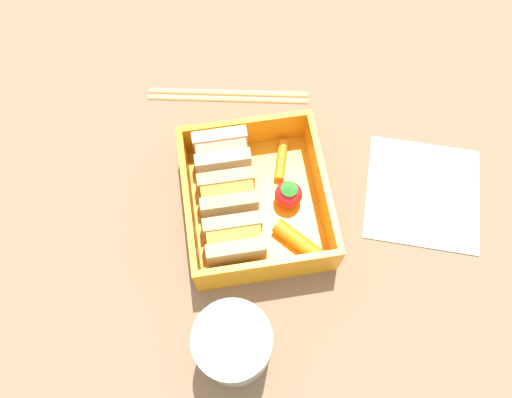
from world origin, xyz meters
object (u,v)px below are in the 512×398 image
object	(u,v)px
chopstick_pair	(228,95)
folded_napkin	(423,193)
strawberry_far_left	(289,195)
carrot_stick_left	(281,160)
sandwich_center	(223,158)
carrot_stick_far_left	(298,242)
sandwich_left	(235,243)
sandwich_center_left	(229,199)
drinking_glass	(234,345)

from	to	relation	value
chopstick_pair	folded_napkin	xyz separation A→B (cm)	(-15.38, -18.69, -0.15)
strawberry_far_left	carrot_stick_left	size ratio (longest dim) A/B	0.75
carrot_stick_left	folded_napkin	distance (cm)	15.38
folded_napkin	chopstick_pair	bearing A→B (deg)	50.55
sandwich_center	carrot_stick_left	xyz separation A→B (cm)	(-0.17, -6.08, -2.08)
sandwich_center	carrot_stick_far_left	size ratio (longest dim) A/B	1.00
sandwich_left	strawberry_far_left	xyz separation A→B (cm)	(4.49, -6.00, -1.06)
sandwich_center_left	carrot_stick_far_left	world-z (taller)	sandwich_center_left
sandwich_center_left	drinking_glass	xyz separation A→B (cm)	(-13.75, 1.40, 0.18)
strawberry_far_left	drinking_glass	size ratio (longest dim) A/B	0.43
carrot_stick_far_left	folded_napkin	world-z (taller)	carrot_stick_far_left
carrot_stick_left	sandwich_center	bearing A→B (deg)	88.36
strawberry_far_left	drinking_glass	xyz separation A→B (cm)	(-13.69, 7.39, 1.24)
sandwich_center	carrot_stick_left	size ratio (longest dim) A/B	1.19
carrot_stick_far_left	chopstick_pair	distance (cm)	19.77
folded_napkin	sandwich_center	bearing A→B (deg)	74.82
sandwich_left	carrot_stick_far_left	distance (cm)	6.42
sandwich_center	drinking_glass	world-z (taller)	drinking_glass
sandwich_left	carrot_stick_far_left	world-z (taller)	sandwich_left
sandwich_center	drinking_glass	xyz separation A→B (cm)	(-18.30, 1.40, 0.18)
carrot_stick_left	folded_napkin	bearing A→B (deg)	-110.52
sandwich_center_left	carrot_stick_left	xyz separation A→B (cm)	(4.38, -6.08, -2.08)
sandwich_center_left	strawberry_far_left	world-z (taller)	sandwich_center_left
sandwich_center	folded_napkin	world-z (taller)	sandwich_center
sandwich_left	sandwich_center	size ratio (longest dim) A/B	1.00
strawberry_far_left	chopstick_pair	world-z (taller)	strawberry_far_left
strawberry_far_left	chopstick_pair	distance (cm)	15.25
carrot_stick_left	chopstick_pair	bearing A→B (deg)	23.48
carrot_stick_far_left	strawberry_far_left	world-z (taller)	strawberry_far_left
sandwich_center_left	sandwich_center	size ratio (longest dim) A/B	1.00
sandwich_left	chopstick_pair	size ratio (longest dim) A/B	0.30
carrot_stick_far_left	strawberry_far_left	xyz separation A→B (cm)	(4.75, 0.16, 0.74)
sandwich_center	carrot_stick_far_left	world-z (taller)	sandwich_center
carrot_stick_far_left	chopstick_pair	xyz separation A→B (cm)	(19.20, 4.43, -1.64)
sandwich_center	drinking_glass	distance (cm)	18.35
strawberry_far_left	carrot_stick_left	xyz separation A→B (cm)	(4.44, -0.08, -1.01)
sandwich_center	chopstick_pair	world-z (taller)	sandwich_center
sandwich_left	carrot_stick_left	xyz separation A→B (cm)	(8.93, -6.08, -2.08)
sandwich_center_left	strawberry_far_left	size ratio (longest dim) A/B	1.58
sandwich_center	carrot_stick_far_left	distance (cm)	11.35
carrot_stick_far_left	folded_napkin	bearing A→B (deg)	-75.01
sandwich_center_left	folded_napkin	bearing A→B (deg)	-92.77
sandwich_center_left	sandwich_center	world-z (taller)	same
sandwich_center	sandwich_center_left	bearing A→B (deg)	180.00
strawberry_far_left	drinking_glass	world-z (taller)	drinking_glass
strawberry_far_left	drinking_glass	distance (cm)	15.61
carrot_stick_far_left	carrot_stick_left	xyz separation A→B (cm)	(9.18, 0.08, -0.27)
carrot_stick_left	chopstick_pair	distance (cm)	11.00
folded_napkin	sandwich_left	bearing A→B (deg)	99.90
drinking_glass	folded_napkin	xyz separation A→B (cm)	(12.76, -21.82, -3.77)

